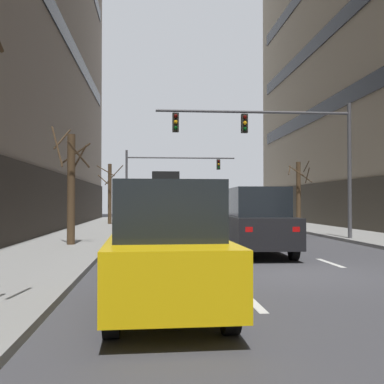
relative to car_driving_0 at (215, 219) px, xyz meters
The scene contains 25 objects.
ground_plane 14.92m from the car_driving_0, 90.31° to the right, with size 120.00×120.00×0.00m, color #424247.
sidewalk_left 16.49m from the car_driving_0, 115.26° to the right, with size 3.74×80.00×0.14m, color gray.
lane_stripe_l1_s3 18.01m from the car_driving_0, 95.66° to the right, with size 0.16×2.00×0.01m, color silver.
lane_stripe_l1_s4 13.05m from the car_driving_0, 97.83° to the right, with size 0.16×2.00×0.01m, color silver.
lane_stripe_l1_s5 8.14m from the car_driving_0, 102.66° to the right, with size 0.16×2.00×0.01m, color silver.
lane_stripe_l1_s6 3.50m from the car_driving_0, 121.45° to the right, with size 0.16×2.00×0.01m, color silver.
lane_stripe_l1_s7 2.87m from the car_driving_0, 130.21° to the left, with size 0.16×2.00×0.01m, color silver.
lane_stripe_l1_s8 7.36m from the car_driving_0, 104.04° to the left, with size 0.16×2.00×0.01m, color silver.
lane_stripe_l1_s9 12.26m from the car_driving_0, 98.34° to the left, with size 0.16×2.00×0.01m, color silver.
lane_stripe_l1_s10 17.21m from the car_driving_0, 95.93° to the left, with size 0.16×2.00×0.01m, color silver.
lane_stripe_l2_s4 13.03m from the car_driving_0, 82.88° to the right, with size 0.16×2.00×0.01m, color silver.
lane_stripe_l2_s5 8.11m from the car_driving_0, 78.47° to the right, with size 0.16×2.00×0.01m, color silver.
lane_stripe_l2_s6 3.42m from the car_driving_0, 60.94° to the right, with size 0.16×2.00×0.01m, color silver.
lane_stripe_l2_s7 2.77m from the car_driving_0, 52.48° to the left, with size 0.16×2.00×0.01m, color silver.
lane_stripe_l2_s8 7.33m from the car_driving_0, 77.21° to the left, with size 0.16×2.00×0.01m, color silver.
lane_stripe_l2_s9 12.23m from the car_driving_0, 82.41° to the left, with size 0.16×2.00×0.01m, color silver.
lane_stripe_l2_s10 17.19m from the car_driving_0, 84.61° to the left, with size 0.16×2.00×0.01m, color silver.
car_driving_0 is the anchor object (origin of this frame).
taxi_driving_1 19.01m from the car_driving_0, 100.13° to the right, with size 1.93×4.37×2.27m.
car_driving_2 10.70m from the car_driving_0, 90.16° to the right, with size 2.11×4.72×2.25m.
traffic_signal_0 7.01m from the car_driving_0, 67.61° to the right, with size 8.88×0.35×6.13m.
traffic_signal_1 12.94m from the car_driving_0, 102.67° to the left, with size 8.88×0.35×5.81m.
street_tree_0 8.66m from the car_driving_0, 40.17° to the left, with size 1.60×1.60×4.43m.
street_tree_1 10.29m from the car_driving_0, 130.92° to the right, with size 1.55×1.51×4.58m.
street_tree_2 11.67m from the car_driving_0, 125.22° to the left, with size 1.91×1.93×4.47m.
Camera 1 is at (-3.49, -11.46, 1.78)m, focal length 44.53 mm.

